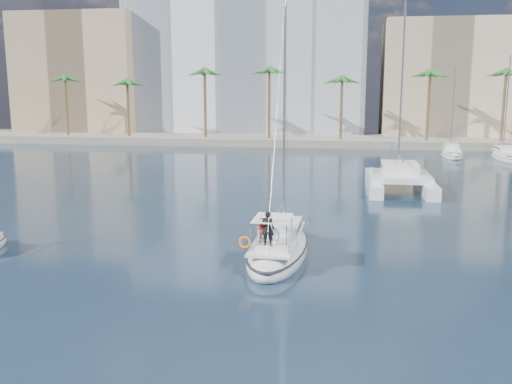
# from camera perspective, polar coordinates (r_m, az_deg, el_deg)

# --- Properties ---
(ground) EXTENTS (160.00, 160.00, 0.00)m
(ground) POSITION_cam_1_polar(r_m,az_deg,el_deg) (33.95, -0.96, -5.55)
(ground) COLOR black
(ground) RESTS_ON ground
(quay) EXTENTS (120.00, 14.00, 1.20)m
(quay) POSITION_cam_1_polar(r_m,az_deg,el_deg) (93.71, 5.30, 5.19)
(quay) COLOR gray
(quay) RESTS_ON ground
(building_modern) EXTENTS (42.00, 16.00, 28.00)m
(building_modern) POSITION_cam_1_polar(r_m,az_deg,el_deg) (106.67, -0.79, 13.11)
(building_modern) COLOR white
(building_modern) RESTS_ON ground
(building_tan_left) EXTENTS (22.00, 14.00, 22.00)m
(building_tan_left) POSITION_cam_1_polar(r_m,az_deg,el_deg) (111.73, -16.79, 11.01)
(building_tan_left) COLOR tan
(building_tan_left) RESTS_ON ground
(building_beige) EXTENTS (20.00, 14.00, 20.00)m
(building_beige) POSITION_cam_1_polar(r_m,az_deg,el_deg) (103.46, 18.17, 10.44)
(building_beige) COLOR beige
(building_beige) RESTS_ON ground
(palm_left) EXTENTS (3.60, 3.60, 12.30)m
(palm_left) POSITION_cam_1_polar(r_m,az_deg,el_deg) (97.48, -15.50, 10.77)
(palm_left) COLOR brown
(palm_left) RESTS_ON ground
(palm_centre) EXTENTS (3.60, 3.60, 12.30)m
(palm_centre) POSITION_cam_1_polar(r_m,az_deg,el_deg) (89.30, 5.26, 11.15)
(palm_centre) COLOR brown
(palm_centre) RESTS_ON ground
(main_sloop) EXTENTS (3.49, 10.19, 15.02)m
(main_sloop) POSITION_cam_1_polar(r_m,az_deg,el_deg) (32.15, 2.24, -5.57)
(main_sloop) COLOR silver
(main_sloop) RESTS_ON ground
(catamaran) EXTENTS (5.86, 11.63, 16.97)m
(catamaran) POSITION_cam_1_polar(r_m,az_deg,el_deg) (53.97, 14.15, 1.45)
(catamaran) COLOR silver
(catamaran) RESTS_ON ground
(seagull) EXTENTS (1.16, 0.50, 0.21)m
(seagull) POSITION_cam_1_polar(r_m,az_deg,el_deg) (35.79, 1.80, -3.86)
(seagull) COLOR silver
(seagull) RESTS_ON ground
(moored_yacht_a) EXTENTS (3.37, 9.52, 11.90)m
(moored_yacht_a) POSITION_cam_1_polar(r_m,az_deg,el_deg) (81.01, 18.97, 3.38)
(moored_yacht_a) COLOR silver
(moored_yacht_a) RESTS_ON ground
(moored_yacht_b) EXTENTS (3.32, 10.83, 13.72)m
(moored_yacht_b) POSITION_cam_1_polar(r_m,az_deg,el_deg) (80.51, 23.78, 3.01)
(moored_yacht_b) COLOR silver
(moored_yacht_b) RESTS_ON ground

